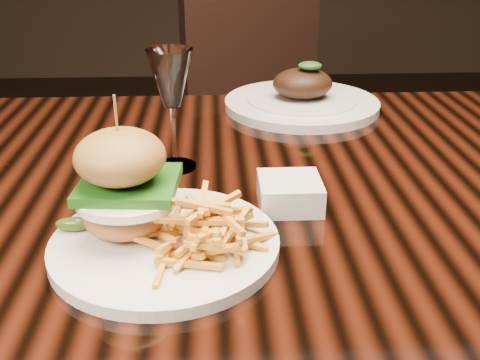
{
  "coord_description": "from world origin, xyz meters",
  "views": [
    {
      "loc": [
        -0.08,
        -0.77,
        1.11
      ],
      "look_at": [
        -0.05,
        -0.13,
        0.81
      ],
      "focal_mm": 42.0,
      "sensor_mm": 36.0,
      "label": 1
    }
  ],
  "objects_px": {
    "wine_glass": "(171,83)",
    "far_dish": "(302,99)",
    "burger_plate": "(159,213)",
    "chair_far": "(269,120)",
    "dining_table": "(267,223)"
  },
  "relations": [
    {
      "from": "dining_table",
      "to": "far_dish",
      "type": "height_order",
      "value": "far_dish"
    },
    {
      "from": "wine_glass",
      "to": "far_dish",
      "type": "bearing_deg",
      "value": 50.02
    },
    {
      "from": "far_dish",
      "to": "chair_far",
      "type": "height_order",
      "value": "chair_far"
    },
    {
      "from": "dining_table",
      "to": "wine_glass",
      "type": "bearing_deg",
      "value": 159.96
    },
    {
      "from": "dining_table",
      "to": "wine_glass",
      "type": "distance_m",
      "value": 0.26
    },
    {
      "from": "dining_table",
      "to": "chair_far",
      "type": "relative_size",
      "value": 1.68
    },
    {
      "from": "burger_plate",
      "to": "far_dish",
      "type": "bearing_deg",
      "value": 81.61
    },
    {
      "from": "dining_table",
      "to": "burger_plate",
      "type": "distance_m",
      "value": 0.27
    },
    {
      "from": "dining_table",
      "to": "wine_glass",
      "type": "xyz_separation_m",
      "value": [
        -0.14,
        0.05,
        0.21
      ]
    },
    {
      "from": "far_dish",
      "to": "dining_table",
      "type": "bearing_deg",
      "value": -106.63
    },
    {
      "from": "wine_glass",
      "to": "far_dish",
      "type": "distance_m",
      "value": 0.4
    },
    {
      "from": "burger_plate",
      "to": "chair_far",
      "type": "bearing_deg",
      "value": 94.07
    },
    {
      "from": "dining_table",
      "to": "far_dish",
      "type": "distance_m",
      "value": 0.37
    },
    {
      "from": "wine_glass",
      "to": "far_dish",
      "type": "height_order",
      "value": "wine_glass"
    },
    {
      "from": "dining_table",
      "to": "wine_glass",
      "type": "height_order",
      "value": "wine_glass"
    }
  ]
}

